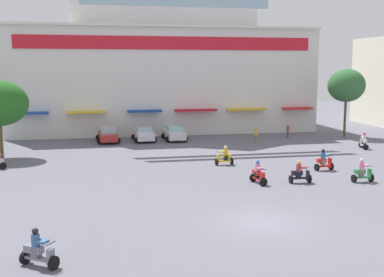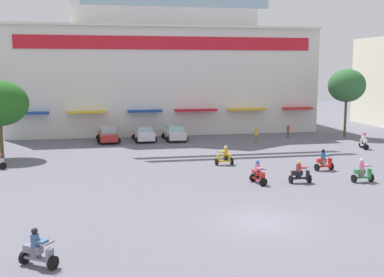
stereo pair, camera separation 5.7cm
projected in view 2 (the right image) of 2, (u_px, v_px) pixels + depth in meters
ground_plane at (204, 168)px, 35.70m from camera, size 128.00×128.00×0.00m
colonial_building at (161, 53)px, 57.55m from camera, size 34.37×19.04×21.34m
plaza_tree_1 at (347, 86)px, 50.55m from camera, size 4.01×3.54×7.26m
parked_car_0 at (108, 135)px, 47.81m from camera, size 2.40×4.39×1.46m
parked_car_1 at (144, 134)px, 48.33m from camera, size 2.38×3.97×1.52m
parked_car_2 at (174, 133)px, 48.93m from camera, size 2.38×4.24×1.53m
scooter_rider_0 at (362, 172)px, 31.12m from camera, size 1.42×0.58×1.58m
scooter_rider_2 at (258, 174)px, 30.70m from camera, size 0.78×1.51×1.52m
scooter_rider_3 at (364, 142)px, 43.86m from camera, size 0.85×1.53×1.52m
scooter_rider_4 at (300, 174)px, 30.90m from camera, size 1.41×0.58×1.48m
scooter_rider_6 at (324, 162)px, 34.64m from camera, size 1.41×0.70×1.57m
scooter_rider_7 at (225, 157)px, 36.63m from camera, size 1.37×0.53×1.50m
scooter_rider_9 at (38, 251)px, 17.91m from camera, size 1.52×1.27×1.50m
pedestrian_0 at (288, 130)px, 50.32m from camera, size 0.41×0.41×1.53m
pedestrian_1 at (256, 134)px, 47.08m from camera, size 0.38×0.38×1.64m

